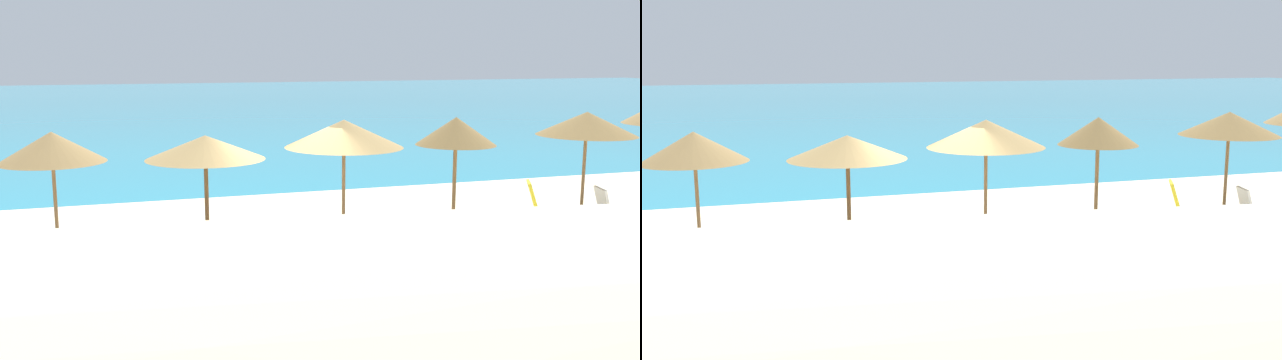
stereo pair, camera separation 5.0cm
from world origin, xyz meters
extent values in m
plane|color=beige|center=(0.00, 0.00, 0.00)|extent=(160.00, 160.00, 0.00)
cube|color=teal|center=(0.00, 45.16, 0.00)|extent=(160.00, 77.86, 0.01)
cylinder|color=brown|center=(-4.71, 1.13, 1.05)|extent=(0.07, 0.07, 2.11)
cone|color=olive|center=(-4.71, 1.13, 2.26)|extent=(2.12, 2.12, 0.62)
cylinder|color=brown|center=(-1.64, 1.19, 1.01)|extent=(0.09, 0.09, 2.02)
cone|color=#9E7F4C|center=(-1.64, 1.19, 2.13)|extent=(2.57, 2.57, 0.51)
cylinder|color=brown|center=(1.40, 0.90, 1.10)|extent=(0.08, 0.08, 2.19)
cone|color=#9E7F4C|center=(1.40, 0.90, 2.35)|extent=(2.66, 2.66, 0.61)
cylinder|color=brown|center=(4.33, 1.17, 1.05)|extent=(0.09, 0.09, 2.10)
cone|color=olive|center=(4.33, 1.17, 2.28)|extent=(1.92, 1.92, 0.67)
cylinder|color=brown|center=(7.67, 0.71, 1.13)|extent=(0.08, 0.08, 2.26)
cone|color=olive|center=(7.67, 0.71, 2.40)|extent=(2.42, 2.42, 0.58)
cube|color=yellow|center=(5.14, 0.24, 0.34)|extent=(1.52, 1.20, 0.07)
cube|color=yellow|center=(5.72, -0.08, 0.78)|extent=(0.57, 0.69, 0.85)
cylinder|color=silver|center=(4.74, 0.75, 0.15)|extent=(0.04, 0.04, 0.31)
cylinder|color=silver|center=(4.49, 0.29, 0.15)|extent=(0.04, 0.04, 0.31)
cylinder|color=silver|center=(5.79, 0.18, 0.15)|extent=(0.04, 0.04, 0.31)
cylinder|color=silver|center=(5.54, -0.28, 0.15)|extent=(0.04, 0.04, 0.31)
cube|color=white|center=(6.98, 0.10, 0.33)|extent=(1.58, 1.06, 0.07)
cube|color=white|center=(7.63, -0.09, 0.64)|extent=(0.40, 0.71, 0.61)
cylinder|color=silver|center=(6.47, 0.55, 0.15)|extent=(0.04, 0.04, 0.30)
cylinder|color=silver|center=(6.31, 0.00, 0.15)|extent=(0.04, 0.04, 0.30)
cylinder|color=silver|center=(7.65, 0.20, 0.15)|extent=(0.04, 0.04, 0.30)
cylinder|color=silver|center=(7.48, -0.35, 0.15)|extent=(0.04, 0.04, 0.30)
cube|color=red|center=(1.86, -2.38, 0.19)|extent=(0.44, 0.57, 0.38)
camera|label=1|loc=(-3.99, -14.11, 4.13)|focal=40.53mm
camera|label=2|loc=(-3.94, -14.13, 4.13)|focal=40.53mm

